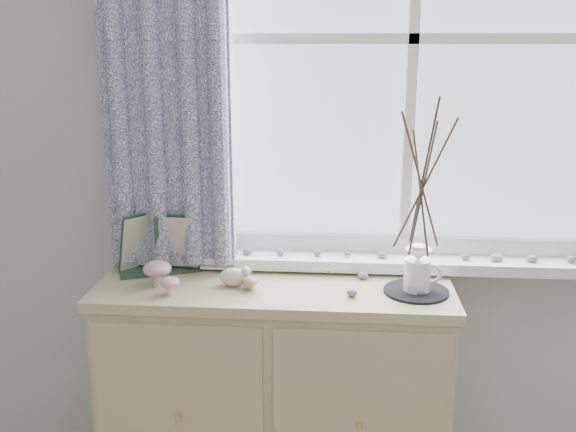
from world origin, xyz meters
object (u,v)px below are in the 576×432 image
Objects in this scene: sideboard at (275,395)px; twig_pitcher at (422,181)px; botanical_book at (155,245)px; toadstool_cluster at (160,273)px.

twig_pitcher is at bearing -5.19° from sideboard.
sideboard is 1.85× the size of twig_pitcher.
toadstool_cluster is at bearing -90.84° from botanical_book.
sideboard is 0.61m from toadstool_cluster.
twig_pitcher is (0.89, -0.09, 0.26)m from botanical_book.
botanical_book is 2.10× the size of toadstool_cluster.
twig_pitcher is (0.84, 0.03, 0.32)m from toadstool_cluster.
toadstool_cluster is at bearing -177.71° from twig_pitcher.
toadstool_cluster reaches higher than sideboard.
sideboard is 0.93m from twig_pitcher.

